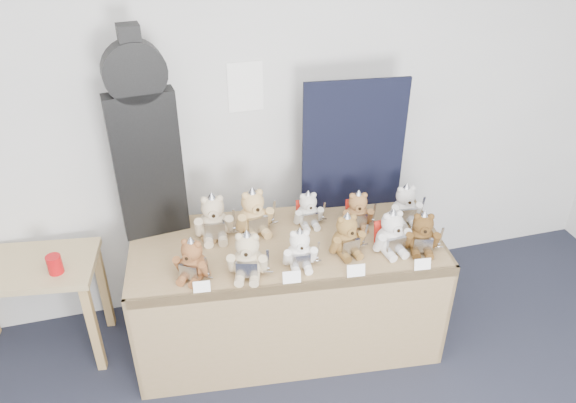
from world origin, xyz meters
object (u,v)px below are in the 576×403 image
object	(u,v)px
teddy_front_left	(248,257)
teddy_front_far_right	(392,233)
teddy_front_right	(347,236)
teddy_back_end	(405,205)
teddy_front_end	(422,234)
teddy_back_right	(357,211)
side_table	(26,281)
teddy_back_far_left	(213,223)
teddy_front_far_left	(192,261)
teddy_back_left	(214,219)
teddy_front_centre	(300,250)
teddy_back_centre_left	(254,213)
guitar_case	(145,140)
display_table	(289,272)
teddy_back_centre_right	(308,210)
red_cup	(55,264)

from	to	relation	value
teddy_front_left	teddy_front_far_right	world-z (taller)	teddy_front_left
teddy_front_right	teddy_back_end	xyz separation A→B (m)	(0.45, 0.21, -0.00)
teddy_front_end	teddy_back_right	size ratio (longest dim) A/B	1.05
teddy_front_far_right	teddy_back_end	xyz separation A→B (m)	(0.20, 0.26, -0.01)
teddy_front_end	teddy_front_far_right	bearing A→B (deg)	-177.85
teddy_back_right	side_table	bearing A→B (deg)	-176.00
teddy_front_end	teddy_back_far_left	size ratio (longest dim) A/B	1.25
teddy_front_far_left	teddy_back_far_left	distance (m)	0.39
teddy_front_left	teddy_back_left	distance (m)	0.41
teddy_front_centre	teddy_back_centre_left	size ratio (longest dim) A/B	0.82
guitar_case	teddy_front_far_left	size ratio (longest dim) A/B	4.56
display_table	side_table	distance (m)	1.52
teddy_front_right	teddy_back_left	bearing A→B (deg)	146.72
teddy_front_centre	guitar_case	bearing A→B (deg)	148.61
display_table	teddy_back_far_left	distance (m)	0.53
side_table	guitar_case	distance (m)	1.11
side_table	teddy_front_far_right	world-z (taller)	teddy_front_far_right
teddy_front_left	teddy_front_far_right	bearing A→B (deg)	16.95
teddy_back_centre_left	teddy_back_centre_right	distance (m)	0.33
side_table	teddy_back_far_left	world-z (taller)	teddy_back_far_left
teddy_front_far_left	side_table	bearing A→B (deg)	-173.64
guitar_case	teddy_back_far_left	xyz separation A→B (m)	(0.31, -0.14, -0.51)
display_table	guitar_case	bearing A→B (deg)	156.94
teddy_front_right	teddy_front_far_right	world-z (taller)	teddy_front_far_right
teddy_front_far_left	teddy_front_far_right	distance (m)	1.10
teddy_front_far_right	teddy_front_far_left	bearing A→B (deg)	171.22
teddy_front_far_left	teddy_back_right	size ratio (longest dim) A/B	1.02
guitar_case	teddy_front_far_left	bearing A→B (deg)	-78.92
teddy_back_far_left	side_table	bearing A→B (deg)	-154.33
display_table	side_table	world-z (taller)	display_table
display_table	teddy_front_far_left	bearing A→B (deg)	-164.03
teddy_front_end	teddy_back_centre_right	world-z (taller)	teddy_front_end
display_table	teddy_front_far_right	xyz separation A→B (m)	(0.55, -0.15, 0.28)
teddy_front_right	teddy_back_centre_left	bearing A→B (deg)	136.58
display_table	teddy_front_far_right	size ratio (longest dim) A/B	6.45
teddy_front_far_left	teddy_front_far_right	size ratio (longest dim) A/B	0.92
side_table	teddy_front_right	xyz separation A→B (m)	(1.78, -0.45, 0.30)
teddy_front_centre	teddy_back_end	world-z (taller)	teddy_back_end
teddy_back_centre_right	guitar_case	bearing A→B (deg)	169.21
teddy_back_left	teddy_back_end	size ratio (longest dim) A/B	1.14
side_table	teddy_front_left	bearing A→B (deg)	-14.31
teddy_front_end	red_cup	bearing A→B (deg)	-175.84
guitar_case	teddy_back_centre_left	distance (m)	0.74
display_table	teddy_back_left	size ratio (longest dim) A/B	5.97
teddy_front_left	teddy_back_end	world-z (taller)	teddy_front_left
teddy_back_far_left	display_table	bearing A→B (deg)	-2.91
red_cup	display_table	bearing A→B (deg)	-10.19
teddy_front_right	teddy_back_right	world-z (taller)	teddy_front_right
side_table	teddy_back_centre_left	distance (m)	1.37
guitar_case	teddy_front_far_right	xyz separation A→B (m)	(1.25, -0.55, -0.48)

